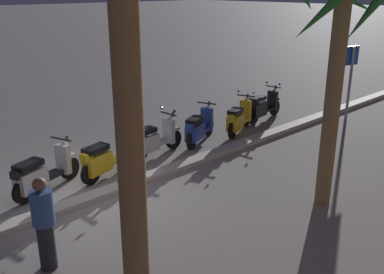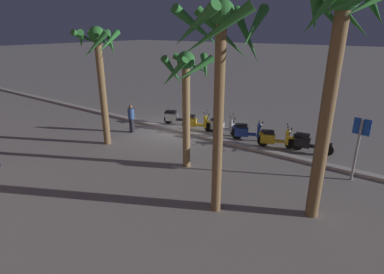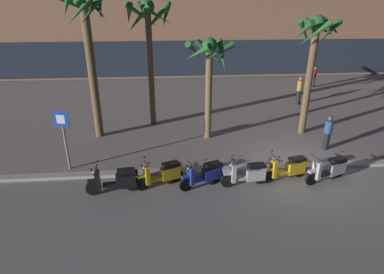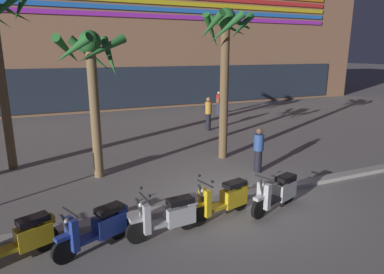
% 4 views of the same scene
% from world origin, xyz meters
% --- Properties ---
extents(ground_plane, '(200.00, 200.00, 0.00)m').
position_xyz_m(ground_plane, '(0.00, 0.00, 0.00)').
color(ground_plane, gray).
extents(curb_strip, '(60.00, 0.36, 0.12)m').
position_xyz_m(curb_strip, '(0.00, 0.02, 0.06)').
color(curb_strip, '#BCB7AD').
rests_on(curb_strip, ground).
extents(scooter_black_mid_front, '(1.85, 0.59, 1.17)m').
position_xyz_m(scooter_black_mid_front, '(-6.95, -1.14, 0.46)').
color(scooter_black_mid_front, black).
rests_on(scooter_black_mid_front, ground).
extents(scooter_yellow_gap_after_mid, '(1.71, 0.86, 1.17)m').
position_xyz_m(scooter_yellow_gap_after_mid, '(-5.39, -0.79, 0.45)').
color(scooter_yellow_gap_after_mid, black).
rests_on(scooter_yellow_gap_after_mid, ground).
extents(scooter_blue_far_back, '(1.66, 0.88, 1.04)m').
position_xyz_m(scooter_blue_far_back, '(-3.90, -0.95, 0.45)').
color(scooter_blue_far_back, black).
rests_on(scooter_blue_far_back, ground).
extents(scooter_silver_mid_centre, '(1.75, 0.56, 1.17)m').
position_xyz_m(scooter_silver_mid_centre, '(-2.38, -1.05, 0.45)').
color(scooter_silver_mid_centre, black).
rests_on(scooter_silver_mid_centre, ground).
extents(scooter_yellow_tail_end, '(1.84, 0.73, 1.17)m').
position_xyz_m(scooter_yellow_tail_end, '(-0.80, -0.77, 0.45)').
color(scooter_yellow_tail_end, black).
rests_on(scooter_yellow_tail_end, ground).
extents(scooter_silver_last_in_row, '(1.79, 0.85, 1.04)m').
position_xyz_m(scooter_silver_last_in_row, '(0.68, -0.96, 0.45)').
color(scooter_silver_last_in_row, black).
rests_on(scooter_silver_last_in_row, ground).
extents(crossing_sign, '(0.59, 0.18, 2.40)m').
position_xyz_m(crossing_sign, '(-9.07, 0.68, 1.50)').
color(crossing_sign, '#939399').
rests_on(crossing_sign, ground).
extents(palm_tree_mid_walkway, '(2.40, 2.45, 6.13)m').
position_xyz_m(palm_tree_mid_walkway, '(-5.94, 5.39, 4.69)').
color(palm_tree_mid_walkway, brown).
rests_on(palm_tree_mid_walkway, ground).
extents(palm_tree_near_sign, '(2.00, 2.13, 5.52)m').
position_xyz_m(palm_tree_near_sign, '(1.50, 3.53, 4.16)').
color(palm_tree_near_sign, brown).
rests_on(palm_tree_near_sign, ground).
extents(palm_tree_far_corner, '(2.18, 2.23, 4.63)m').
position_xyz_m(palm_tree_far_corner, '(-3.28, 3.32, 3.50)').
color(palm_tree_far_corner, olive).
rests_on(palm_tree_far_corner, ground).
extents(palm_tree_by_mall_entrance, '(2.18, 2.17, 6.59)m').
position_xyz_m(palm_tree_by_mall_entrance, '(-8.49, 3.95, 4.89)').
color(palm_tree_by_mall_entrance, brown).
rests_on(palm_tree_by_mall_entrance, ground).
extents(pedestrian_by_palm_tree, '(0.34, 0.34, 1.54)m').
position_xyz_m(pedestrian_by_palm_tree, '(1.79, 1.59, 0.80)').
color(pedestrian_by_palm_tree, black).
rests_on(pedestrian_by_palm_tree, ground).
extents(pedestrian_strolling_near_curb, '(0.42, 0.43, 1.51)m').
position_xyz_m(pedestrian_strolling_near_curb, '(5.76, 11.94, 0.79)').
color(pedestrian_strolling_near_curb, '#2D3351').
rests_on(pedestrian_strolling_near_curb, ground).
extents(pedestrian_window_shopping, '(0.41, 0.43, 1.75)m').
position_xyz_m(pedestrian_window_shopping, '(3.06, 8.00, 0.93)').
color(pedestrian_window_shopping, black).
rests_on(pedestrian_window_shopping, ground).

